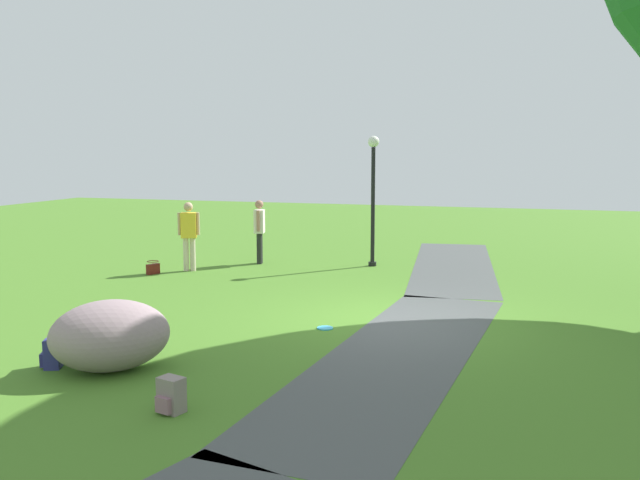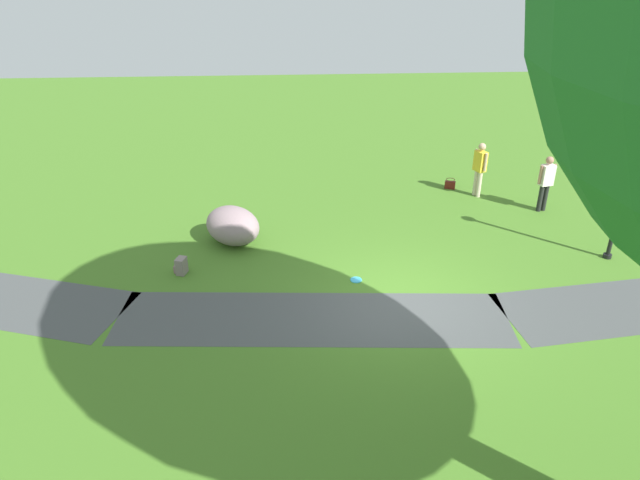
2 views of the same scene
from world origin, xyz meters
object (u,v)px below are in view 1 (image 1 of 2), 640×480
lawn_boulder (110,335)px  backpack_by_boulder (53,354)px  lamp_post (373,186)px  woman_with_handbag (189,231)px  spare_backpack_on_lawn (171,396)px  man_near_boulder (259,227)px  frisbee_on_grass (325,328)px  handbag_on_grass (153,268)px

lawn_boulder → backpack_by_boulder: size_ratio=4.89×
lamp_post → lawn_boulder: bearing=-8.7°
woman_with_handbag → spare_backpack_on_lawn: bearing=26.7°
lawn_boulder → man_near_boulder: (-8.64, -1.43, 0.46)m
woman_with_handbag → lamp_post: bearing=116.7°
man_near_boulder → frisbee_on_grass: 6.79m
man_near_boulder → spare_backpack_on_lawn: man_near_boulder is taller
handbag_on_grass → lawn_boulder: bearing=26.5°
lawn_boulder → man_near_boulder: size_ratio=1.21×
backpack_by_boulder → spare_backpack_on_lawn: 2.50m
backpack_by_boulder → frisbee_on_grass: size_ratio=1.51×
man_near_boulder → lawn_boulder: bearing=9.4°
woman_with_handbag → handbag_on_grass: (0.65, -0.61, -0.81)m
woman_with_handbag → spare_backpack_on_lawn: 9.24m
backpack_by_boulder → lawn_boulder: bearing=100.4°
handbag_on_grass → backpack_by_boulder: (6.63, 2.43, 0.05)m
lamp_post → lawn_boulder: lamp_post is taller
lawn_boulder → woman_with_handbag: 7.61m
lawn_boulder → man_near_boulder: man_near_boulder is taller
man_near_boulder → frisbee_on_grass: man_near_boulder is taller
woman_with_handbag → frisbee_on_grass: 6.38m
lawn_boulder → handbag_on_grass: (-6.48, -3.23, -0.33)m
lawn_boulder → handbag_on_grass: bearing=-153.5°
spare_backpack_on_lawn → backpack_by_boulder: bearing=-112.4°
woman_with_handbag → man_near_boulder: 1.93m
man_near_boulder → frisbee_on_grass: bearing=31.5°
woman_with_handbag → spare_backpack_on_lawn: (8.22, 4.13, -0.76)m
handbag_on_grass → spare_backpack_on_lawn: size_ratio=0.87×
woman_with_handbag → frisbee_on_grass: bearing=48.1°
woman_with_handbag → backpack_by_boulder: bearing=14.0°
spare_backpack_on_lawn → frisbee_on_grass: spare_backpack_on_lawn is taller
lawn_boulder → woman_with_handbag: bearing=-159.8°
handbag_on_grass → spare_backpack_on_lawn: (7.58, 4.75, 0.05)m
spare_backpack_on_lawn → lamp_post: bearing=-179.4°
lawn_boulder → spare_backpack_on_lawn: (1.10, 1.51, -0.28)m
lamp_post → spare_backpack_on_lawn: bearing=0.6°
woman_with_handbag → man_near_boulder: (-1.52, 1.19, -0.02)m
backpack_by_boulder → man_near_boulder: bearing=-175.9°
man_near_boulder → spare_backpack_on_lawn: 10.21m
lawn_boulder → woman_with_handbag: size_ratio=1.18×
lawn_boulder → backpack_by_boulder: lawn_boulder is taller
lamp_post → frisbee_on_grass: bearing=6.2°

